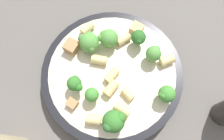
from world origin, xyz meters
The scene contains 22 objects.
ground_plane centered at (0.00, 0.00, 0.00)m, with size 2.00×2.00×0.00m, color #5B5651.
pasta_bowl centered at (0.00, 0.00, 0.02)m, with size 0.25×0.25×0.03m.
broccoli_floret_0 centered at (0.04, 0.06, 0.05)m, with size 0.03×0.03×0.04m.
broccoli_floret_1 centered at (0.09, -0.04, 0.05)m, with size 0.03×0.03×0.04m.
broccoli_floret_2 centered at (-0.04, 0.04, 0.05)m, with size 0.04×0.04×0.04m.
broccoli_floret_3 centered at (0.01, -0.09, 0.05)m, with size 0.04×0.03×0.04m.
broccoli_floret_4 centered at (-0.03, -0.05, 0.05)m, with size 0.02×0.02×0.03m.
broccoli_floret_5 centered at (-0.06, -0.03, 0.05)m, with size 0.03×0.03×0.03m.
broccoli_floret_6 centered at (0.07, 0.03, 0.05)m, with size 0.03×0.03×0.04m.
broccoli_floret_7 centered at (-0.01, 0.05, 0.05)m, with size 0.04×0.03×0.04m.
rigatoni_0 centered at (0.00, -0.01, 0.04)m, with size 0.01×0.01×0.03m, color #E0C67F.
rigatoni_1 centered at (0.00, -0.03, 0.04)m, with size 0.02×0.02×0.03m, color #E0C67F.
rigatoni_2 centered at (0.09, 0.02, 0.04)m, with size 0.02×0.02×0.02m, color #E0C67F.
rigatoni_3 centered at (-0.02, -0.09, 0.04)m, with size 0.02×0.02×0.02m, color #E0C67F.
rigatoni_4 centered at (-0.05, 0.08, 0.04)m, with size 0.01×0.01×0.02m, color #E0C67F.
rigatoni_5 centered at (-0.02, 0.02, 0.04)m, with size 0.02×0.02×0.03m, color #E0C67F.
rigatoni_6 centered at (0.03, -0.04, 0.04)m, with size 0.01×0.01×0.02m, color #E0C67F.
rigatoni_7 centered at (0.02, 0.06, 0.04)m, with size 0.02×0.02×0.03m, color #E0C67F.
rigatoni_8 centered at (0.02, -0.07, 0.04)m, with size 0.02×0.02×0.03m, color #E0C67F.
chicken_chunk_0 centered at (0.04, 0.09, 0.04)m, with size 0.02×0.02×0.01m, color tan.
chicken_chunk_1 centered at (-0.06, -0.06, 0.04)m, with size 0.02×0.02×0.01m, color #A87A4C.
chicken_chunk_2 centered at (-0.07, 0.04, 0.04)m, with size 0.02×0.02×0.02m, color #A87A4C.
Camera 1 is at (0.01, -0.13, 0.39)m, focal length 35.00 mm.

